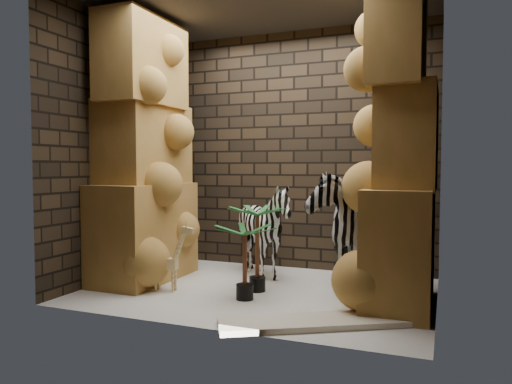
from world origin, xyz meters
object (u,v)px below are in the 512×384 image
at_px(zebra_left, 265,235).
at_px(surfboard, 313,322).
at_px(zebra_right, 338,219).
at_px(giraffe_toy, 165,256).
at_px(palm_back, 245,262).
at_px(palm_front, 257,248).

height_order(zebra_left, surfboard, zebra_left).
bearing_deg(zebra_right, giraffe_toy, -168.41).
xyz_separation_m(zebra_left, palm_back, (0.14, -0.93, -0.13)).
height_order(zebra_right, palm_back, zebra_right).
distance_m(palm_front, palm_back, 0.35).
bearing_deg(zebra_left, giraffe_toy, -131.38).
relative_size(giraffe_toy, palm_back, 0.99).
distance_m(zebra_left, surfboard, 1.78).
bearing_deg(giraffe_toy, surfboard, -24.86).
relative_size(zebra_left, palm_front, 1.22).
relative_size(giraffe_toy, palm_front, 0.82).
distance_m(zebra_right, palm_front, 0.92).
bearing_deg(palm_back, surfboard, -31.02).
xyz_separation_m(zebra_right, palm_back, (-0.75, -0.78, -0.37)).
height_order(palm_front, surfboard, palm_front).
bearing_deg(zebra_right, palm_back, -147.86).
xyz_separation_m(palm_front, surfboard, (0.82, -0.83, -0.43)).
relative_size(palm_front, surfboard, 0.58).
xyz_separation_m(zebra_right, zebra_left, (-0.89, 0.15, -0.24)).
bearing_deg(palm_back, zebra_right, 46.16).
xyz_separation_m(giraffe_toy, surfboard, (1.71, -0.48, -0.34)).
bearing_deg(palm_back, zebra_left, 98.71).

